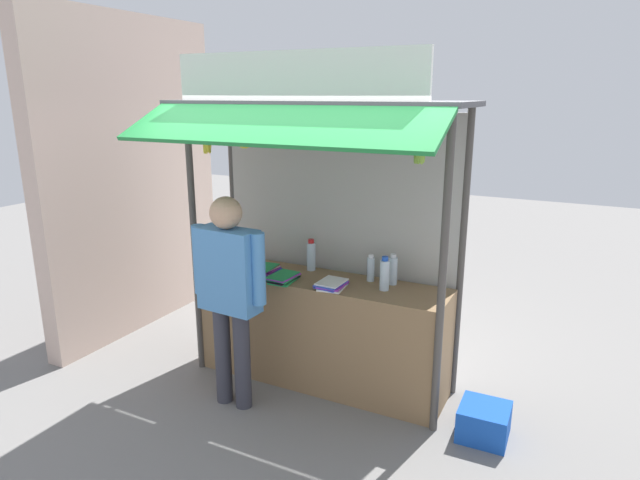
# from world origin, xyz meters

# --- Properties ---
(ground_plane) EXTENTS (20.00, 20.00, 0.00)m
(ground_plane) POSITION_xyz_m (0.00, 0.00, 0.00)
(ground_plane) COLOR slate
(stall_counter) EXTENTS (2.24, 0.55, 0.97)m
(stall_counter) POSITION_xyz_m (0.00, 0.00, 0.48)
(stall_counter) COLOR olive
(stall_counter) RESTS_ON ground
(stall_structure) EXTENTS (2.44, 1.35, 2.81)m
(stall_structure) POSITION_xyz_m (0.00, 0.06, 1.66)
(stall_structure) COLOR #4C4742
(stall_structure) RESTS_ON ground
(water_bottle_back_right) EXTENTS (0.07, 0.07, 0.23)m
(water_bottle_back_right) POSITION_xyz_m (0.40, 0.16, 1.07)
(water_bottle_back_right) COLOR silver
(water_bottle_back_right) RESTS_ON stall_counter
(water_bottle_rear_center) EXTENTS (0.08, 0.08, 0.28)m
(water_bottle_rear_center) POSITION_xyz_m (0.59, 0.00, 1.10)
(water_bottle_rear_center) COLOR silver
(water_bottle_rear_center) RESTS_ON stall_counter
(water_bottle_back_left) EXTENTS (0.07, 0.07, 0.26)m
(water_bottle_back_left) POSITION_xyz_m (0.60, 0.16, 1.09)
(water_bottle_back_left) COLOR silver
(water_bottle_back_left) RESTS_ON stall_counter
(water_bottle_far_right) EXTENTS (0.08, 0.08, 0.29)m
(water_bottle_far_right) POSITION_xyz_m (-0.19, 0.19, 1.10)
(water_bottle_far_right) COLOR silver
(water_bottle_far_right) RESTS_ON stall_counter
(magazine_stack_center) EXTENTS (0.21, 0.30, 0.06)m
(magazine_stack_center) POSITION_xyz_m (-0.26, -0.18, 0.99)
(magazine_stack_center) COLOR green
(magazine_stack_center) RESTS_ON stall_counter
(magazine_stack_right) EXTENTS (0.23, 0.28, 0.05)m
(magazine_stack_right) POSITION_xyz_m (0.18, -0.14, 0.99)
(magazine_stack_right) COLOR white
(magazine_stack_right) RESTS_ON stall_counter
(magazine_stack_left) EXTENTS (0.21, 0.29, 0.05)m
(magazine_stack_left) POSITION_xyz_m (-0.53, -0.04, 0.99)
(magazine_stack_left) COLOR blue
(magazine_stack_left) RESTS_ON stall_counter
(banana_bunch_inner_left) EXTENTS (0.09, 0.09, 0.29)m
(banana_bunch_inner_left) POSITION_xyz_m (-0.84, -0.38, 2.12)
(banana_bunch_inner_left) COLOR #332D23
(banana_bunch_inner_right) EXTENTS (0.09, 0.09, 0.28)m
(banana_bunch_inner_right) POSITION_xyz_m (0.94, -0.38, 2.12)
(banana_bunch_inner_right) COLOR #332D23
(banana_bunch_leftmost) EXTENTS (0.09, 0.09, 0.24)m
(banana_bunch_leftmost) POSITION_xyz_m (-0.47, -0.38, 2.16)
(banana_bunch_leftmost) COLOR #332D23
(vendor_person) EXTENTS (0.67, 0.25, 1.76)m
(vendor_person) POSITION_xyz_m (-0.47, -0.66, 1.06)
(vendor_person) COLOR #383842
(vendor_person) RESTS_ON ground
(plastic_crate) EXTENTS (0.37, 0.37, 0.25)m
(plastic_crate) POSITION_xyz_m (1.48, -0.20, 0.13)
(plastic_crate) COLOR #194CB2
(plastic_crate) RESTS_ON ground
(neighbour_wall) EXTENTS (0.20, 2.40, 3.30)m
(neighbour_wall) POSITION_xyz_m (-2.38, 0.30, 1.65)
(neighbour_wall) COLOR #CAAE9E
(neighbour_wall) RESTS_ON ground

